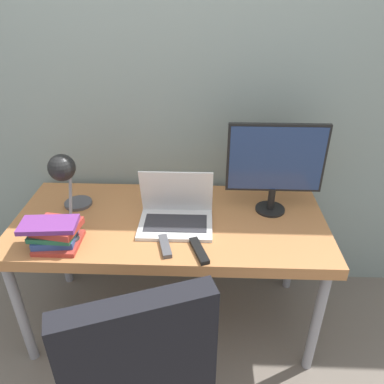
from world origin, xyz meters
The scene contains 10 objects.
ground_plane centered at (0.00, 0.00, 0.00)m, with size 12.00×12.00×0.00m, color #70665B.
wall_back centered at (0.00, 0.78, 1.30)m, with size 8.00×0.05×2.60m.
desk centered at (0.00, 0.36, 0.66)m, with size 1.58×0.71×0.72m.
laptop centered at (0.04, 0.32, 0.77)m, with size 0.36×0.26×0.27m.
monitor centered at (0.52, 0.46, 0.99)m, with size 0.48×0.15×0.48m.
desk_lamp centered at (-0.51, 0.37, 0.96)m, with size 0.15×0.26×0.35m.
book_stack centered at (-0.50, 0.12, 0.78)m, with size 0.26×0.20×0.13m.
tv_remote centered at (0.00, 0.12, 0.73)m, with size 0.08×0.16×0.02m.
media_remote centered at (0.15, 0.09, 0.73)m, with size 0.10×0.18×0.02m.
game_controller centered at (-0.47, 0.14, 0.74)m, with size 0.14×0.10×0.04m.
Camera 1 is at (0.17, -1.22, 1.79)m, focal length 35.00 mm.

